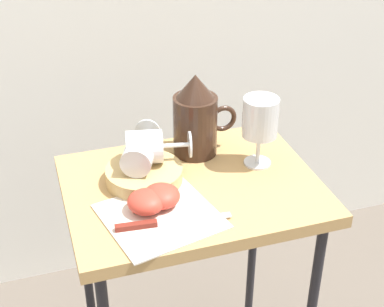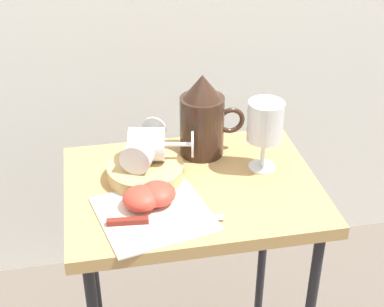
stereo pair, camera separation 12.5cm
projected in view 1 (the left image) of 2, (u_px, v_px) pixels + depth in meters
name	position (u px, v px, depth m)	size (l,w,h in m)	color
curtain_drape	(128.00, 13.00, 1.70)	(2.40, 0.03, 1.84)	white
table	(192.00, 212.00, 1.34)	(0.57, 0.43, 0.72)	tan
linen_napkin	(160.00, 216.00, 1.19)	(0.22, 0.21, 0.00)	silver
basket_tray	(144.00, 175.00, 1.30)	(0.17, 0.17, 0.04)	tan
pitcher	(196.00, 122.00, 1.37)	(0.16, 0.11, 0.21)	#382319
wine_glass_upright	(260.00, 121.00, 1.31)	(0.08, 0.08, 0.17)	silver
wine_glass_tipped_near	(140.00, 153.00, 1.28)	(0.12, 0.17, 0.07)	silver
wine_glass_tipped_far	(146.00, 147.00, 1.29)	(0.16, 0.10, 0.08)	silver
apple_half_left	(146.00, 202.00, 1.20)	(0.08, 0.08, 0.04)	#CC3D2D
apple_half_right	(161.00, 196.00, 1.21)	(0.08, 0.08, 0.04)	#CC3D2D
knife	(156.00, 224.00, 1.16)	(0.24, 0.04, 0.01)	silver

